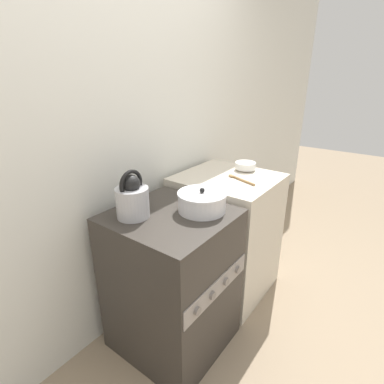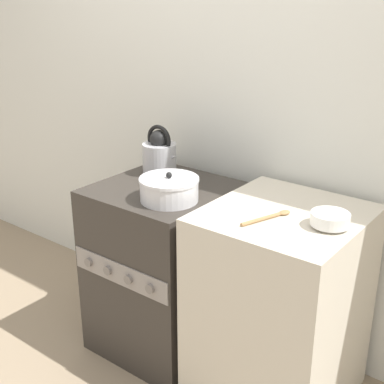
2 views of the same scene
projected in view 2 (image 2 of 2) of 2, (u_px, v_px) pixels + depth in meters
The scene contains 8 objects.
ground_plane at pixel (125, 370), 2.68m from camera, with size 12.00×12.00×0.00m, color gray.
wall_back at pixel (215, 100), 2.78m from camera, with size 7.00×0.06×2.50m.
stove at pixel (164, 268), 2.75m from camera, with size 0.61×0.65×0.89m.
counter at pixel (279, 307), 2.38m from camera, with size 0.63×0.67×0.92m.
kettle at pixel (160, 155), 2.73m from camera, with size 0.21×0.17×0.26m.
cooking_pot at pixel (169, 189), 2.41m from camera, with size 0.27×0.27×0.14m.
enamel_bowl at pixel (330, 219), 2.07m from camera, with size 0.15×0.15×0.06m.
wooden_spoon at pixel (270, 217), 2.16m from camera, with size 0.11×0.25×0.02m.
Camera 2 is at (1.60, -1.52, 1.80)m, focal length 50.00 mm.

